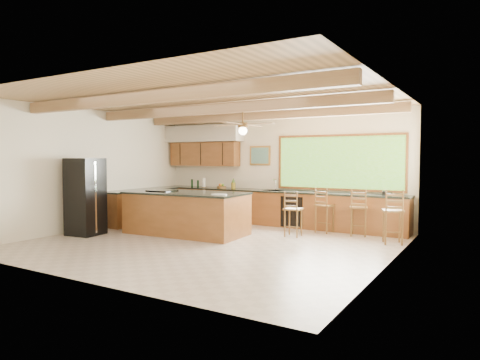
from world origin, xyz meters
The scene contains 9 objects.
ground centered at (0.00, 0.00, 0.00)m, with size 7.20×7.20×0.00m, color #BEAD9D.
room_shell centered at (-0.17, 0.65, 2.21)m, with size 7.27×6.54×3.02m.
counter_run centered at (-0.82, 2.52, 0.46)m, with size 7.12×3.10×1.22m.
island centered at (-1.11, 0.60, 0.50)m, with size 2.90×1.49×1.01m.
refrigerator centered at (-3.05, -0.68, 0.89)m, with size 0.76×0.74×1.78m.
bar_stool_a centered at (1.62, 2.39, 0.64)m, with size 0.45×0.45×1.08m.
bar_stool_b centered at (1.18, 1.54, 0.61)m, with size 0.39×0.39×1.04m.
bar_stool_c centered at (2.44, 2.39, 0.64)m, with size 0.47×0.47×1.09m.
bar_stool_d centered at (3.30, 1.83, 0.68)m, with size 0.52×0.52×1.14m.
Camera 1 is at (5.11, -7.30, 1.79)m, focal length 32.00 mm.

